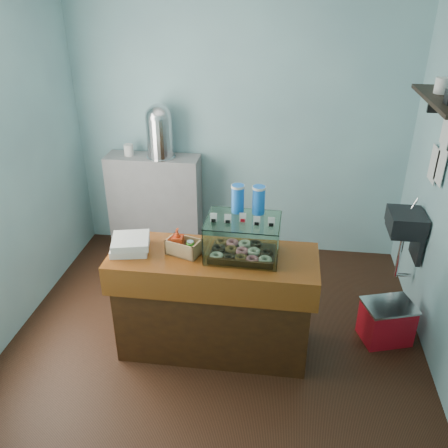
# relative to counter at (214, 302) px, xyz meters

# --- Properties ---
(ground) EXTENTS (3.50, 3.50, 0.00)m
(ground) POSITION_rel_counter_xyz_m (0.00, 0.25, -0.46)
(ground) COLOR black
(ground) RESTS_ON ground
(room_shell) EXTENTS (3.54, 3.04, 2.82)m
(room_shell) POSITION_rel_counter_xyz_m (0.03, 0.26, 1.25)
(room_shell) COLOR #719AA4
(room_shell) RESTS_ON ground
(counter) EXTENTS (1.60, 0.60, 0.90)m
(counter) POSITION_rel_counter_xyz_m (0.00, 0.00, 0.00)
(counter) COLOR #3E1F0B
(counter) RESTS_ON ground
(back_shelf) EXTENTS (1.00, 0.32, 1.10)m
(back_shelf) POSITION_rel_counter_xyz_m (-0.90, 1.57, 0.09)
(back_shelf) COLOR gray
(back_shelf) RESTS_ON ground
(display_case) EXTENTS (0.56, 0.42, 0.52)m
(display_case) POSITION_rel_counter_xyz_m (0.22, 0.07, 0.61)
(display_case) COLOR #341F0F
(display_case) RESTS_ON counter
(condiment_crate) EXTENTS (0.28, 0.22, 0.20)m
(condiment_crate) POSITION_rel_counter_xyz_m (-0.24, -0.00, 0.51)
(condiment_crate) COLOR tan
(condiment_crate) RESTS_ON counter
(pastry_boxes) EXTENTS (0.34, 0.34, 0.11)m
(pastry_boxes) POSITION_rel_counter_xyz_m (-0.64, -0.01, 0.50)
(pastry_boxes) COLOR silver
(pastry_boxes) RESTS_ON counter
(coffee_urn) EXTENTS (0.31, 0.31, 0.56)m
(coffee_urn) POSITION_rel_counter_xyz_m (-0.80, 1.56, 0.94)
(coffee_urn) COLOR silver
(coffee_urn) RESTS_ON back_shelf
(red_cooler) EXTENTS (0.49, 0.42, 0.36)m
(red_cooler) POSITION_rel_counter_xyz_m (1.44, 0.29, -0.28)
(red_cooler) COLOR red
(red_cooler) RESTS_ON ground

